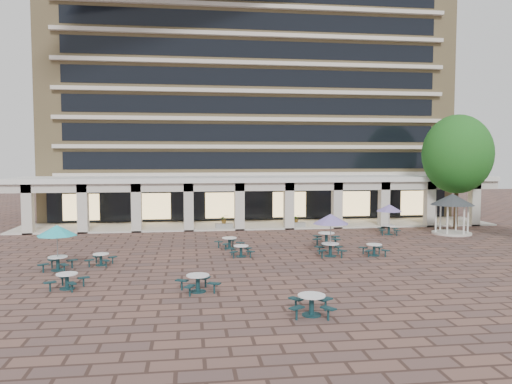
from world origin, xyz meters
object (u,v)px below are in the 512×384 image
Objects in this scene: picnic_table_0 at (67,280)px; planter_right at (296,223)px; gazebo at (452,204)px; planter_left at (224,224)px; picnic_table_2 at (312,303)px.

planter_right is at bearing 66.73° from picnic_table_0.
gazebo is 12.72m from planter_right.
picnic_table_0 is at bearing -115.19° from planter_left.
picnic_table_0 is 29.57m from gazebo.
planter_right reaches higher than picnic_table_2.
gazebo is 18.58m from planter_left.
planter_right is (14.80, 18.19, -0.02)m from picnic_table_0.
gazebo reaches higher than picnic_table_2.
picnic_table_2 is 1.36× the size of planter_left.
gazebo is (16.04, 18.54, 1.91)m from picnic_table_2.
gazebo is 2.28× the size of planter_left.
picnic_table_0 is 1.28× the size of planter_left.
planter_left reaches higher than picnic_table_2.
planter_left is at bearing 80.68° from picnic_table_0.
picnic_table_2 is at bearing -85.69° from planter_left.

